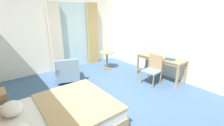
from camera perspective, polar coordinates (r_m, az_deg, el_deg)
ground at (r=4.17m, az=-1.70°, el=-13.75°), size 5.74×6.60×0.10m
wall_back at (r=6.29m, az=-18.93°, el=10.67°), size 5.34×0.12×2.87m
wall_right at (r=5.55m, az=20.61°, el=9.60°), size 0.12×6.20×2.87m
balcony_glass_door at (r=6.46m, az=-13.68°, el=9.75°), size 1.13×0.02×2.53m
curtain_panel_left at (r=6.08m, az=-20.04°, el=8.68°), size 0.44×0.10×2.53m
curtain_panel_right at (r=6.74m, az=-7.17°, el=10.46°), size 0.47×0.10×2.53m
bed at (r=3.23m, az=-19.51°, el=-18.84°), size 2.04×1.67×1.01m
writing_desk at (r=5.33m, az=17.56°, el=1.23°), size 0.61×1.58×0.77m
desk_chair at (r=4.98m, az=14.93°, el=-1.85°), size 0.53×0.53×0.91m
desk_lamp at (r=5.43m, az=13.83°, el=5.64°), size 0.24×0.24×0.44m
closed_book at (r=5.09m, az=20.63°, el=1.32°), size 0.33×0.37×0.02m
armchair_by_window at (r=5.21m, az=-16.23°, el=-3.15°), size 0.92×0.97×0.81m
round_cafe_table at (r=6.08m, az=-1.86°, el=2.43°), size 0.59×0.59×0.69m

